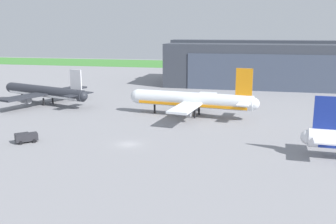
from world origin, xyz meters
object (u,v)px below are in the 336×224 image
object	(u,v)px
airliner_far_left	(45,92)
airliner_far_right	(192,100)
maintenance_hangar	(271,64)
ops_van	(26,137)

from	to	relation	value
airliner_far_left	airliner_far_right	world-z (taller)	airliner_far_right
maintenance_hangar	ops_van	size ratio (longest dim) A/B	18.60
airliner_far_right	ops_van	world-z (taller)	airliner_far_right
airliner_far_left	airliner_far_right	xyz separation A→B (m)	(48.48, -6.90, 0.48)
airliner_far_right	ops_van	bearing A→B (deg)	-133.26
maintenance_hangar	airliner_far_left	size ratio (longest dim) A/B	2.51
airliner_far_left	maintenance_hangar	bearing A→B (deg)	40.56
airliner_far_left	ops_van	world-z (taller)	airliner_far_left
airliner_far_left	airliner_far_right	bearing A→B (deg)	-8.10
maintenance_hangar	airliner_far_left	world-z (taller)	maintenance_hangar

